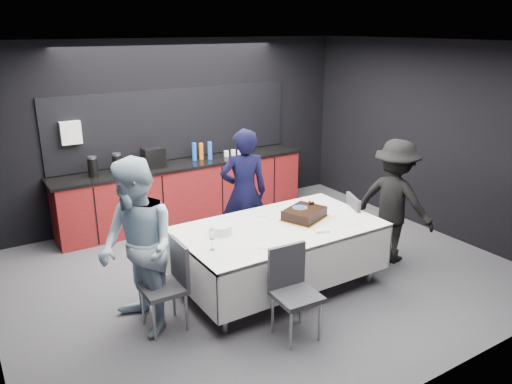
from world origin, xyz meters
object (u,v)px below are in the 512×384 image
(chair_left, at_px, (170,279))
(chair_right, at_px, (360,225))
(cake_assembly, at_px, (304,214))
(person_left, at_px, (137,248))
(champagne_flute, at_px, (212,236))
(party_table, at_px, (279,237))
(plate_stack, at_px, (221,229))
(chair_near, at_px, (292,285))
(person_center, at_px, (244,193))
(person_right, at_px, (394,201))

(chair_left, relative_size, chair_right, 1.00)
(cake_assembly, height_order, person_left, person_left)
(cake_assembly, xyz_separation_m, champagne_flute, (-1.34, -0.20, 0.10))
(party_table, distance_m, chair_left, 1.40)
(plate_stack, bearing_deg, person_left, -171.71)
(cake_assembly, bearing_deg, chair_left, -176.27)
(chair_left, bearing_deg, champagne_flute, -10.27)
(cake_assembly, distance_m, chair_left, 1.81)
(chair_near, relative_size, person_center, 0.53)
(person_center, bearing_deg, person_right, 161.31)
(cake_assembly, height_order, chair_left, cake_assembly)
(party_table, relative_size, person_left, 1.28)
(champagne_flute, xyz_separation_m, chair_left, (-0.44, 0.08, -0.40))
(person_center, distance_m, person_left, 2.06)
(plate_stack, relative_size, chair_near, 0.26)
(champagne_flute, relative_size, person_left, 0.12)
(person_center, bearing_deg, party_table, 101.15)
(plate_stack, xyz_separation_m, champagne_flute, (-0.29, -0.33, 0.11))
(party_table, bearing_deg, plate_stack, 166.39)
(champagne_flute, bearing_deg, plate_stack, 49.20)
(person_center, height_order, person_left, person_left)
(plate_stack, xyz_separation_m, person_right, (2.36, -0.34, -0.02))
(party_table, bearing_deg, cake_assembly, 4.16)
(cake_assembly, bearing_deg, chair_right, -4.32)
(champagne_flute, xyz_separation_m, chair_near, (0.53, -0.68, -0.40))
(chair_right, bearing_deg, party_table, 178.29)
(plate_stack, bearing_deg, person_center, 46.52)
(chair_left, bearing_deg, cake_assembly, 3.73)
(chair_right, relative_size, person_right, 0.57)
(cake_assembly, distance_m, chair_right, 0.92)
(person_right, bearing_deg, champagne_flute, 71.56)
(cake_assembly, xyz_separation_m, person_center, (-0.25, 0.98, 0.02))
(chair_near, relative_size, person_left, 0.51)
(party_table, height_order, chair_near, chair_near)
(party_table, height_order, person_right, person_right)
(person_center, xyz_separation_m, person_left, (-1.81, -0.99, 0.04))
(chair_right, relative_size, chair_near, 1.00)
(cake_assembly, relative_size, person_right, 0.38)
(champagne_flute, xyz_separation_m, person_left, (-0.72, 0.18, -0.03))
(person_center, distance_m, person_right, 1.96)
(plate_stack, xyz_separation_m, chair_right, (1.92, -0.20, -0.30))
(person_left, relative_size, person_right, 1.11)
(chair_right, height_order, chair_near, same)
(champagne_flute, bearing_deg, chair_near, -51.97)
(cake_assembly, bearing_deg, person_center, 104.46)
(party_table, bearing_deg, chair_near, -116.60)
(champagne_flute, relative_size, chair_near, 0.24)
(person_center, bearing_deg, cake_assembly, 123.02)
(chair_right, distance_m, chair_near, 1.86)
(chair_left, xyz_separation_m, person_right, (3.09, -0.09, 0.28))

